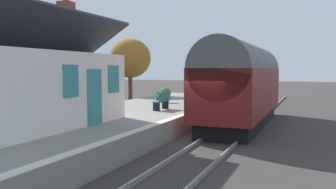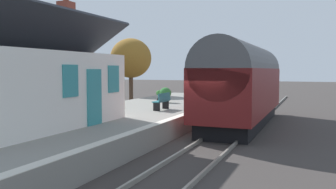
% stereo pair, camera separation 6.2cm
% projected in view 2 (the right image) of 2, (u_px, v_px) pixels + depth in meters
% --- Properties ---
extents(ground_plane, '(160.00, 160.00, 0.00)m').
position_uv_depth(ground_plane, '(200.00, 140.00, 15.07)').
color(ground_plane, '#383330').
extents(platform, '(32.00, 6.47, 0.86)m').
position_uv_depth(platform, '(113.00, 124.00, 16.65)').
color(platform, gray).
rests_on(platform, ground).
extents(platform_edge_coping, '(32.00, 0.36, 0.02)m').
position_uv_depth(platform_edge_coping, '(174.00, 118.00, 15.46)').
color(platform_edge_coping, beige).
rests_on(platform_edge_coping, platform).
extents(rail_near, '(52.00, 0.08, 0.14)m').
position_uv_depth(rail_near, '(239.00, 141.00, 14.45)').
color(rail_near, gray).
rests_on(rail_near, ground).
extents(rail_far, '(52.00, 0.08, 0.14)m').
position_uv_depth(rail_far, '(204.00, 138.00, 15.00)').
color(rail_far, gray).
rests_on(rail_far, ground).
extents(train, '(11.12, 2.73, 4.32)m').
position_uv_depth(train, '(243.00, 83.00, 18.90)').
color(train, black).
rests_on(train, ground).
extents(station_building, '(8.26, 4.44, 5.28)m').
position_uv_depth(station_building, '(20.00, 87.00, 12.80)').
color(station_building, white).
rests_on(station_building, platform).
extents(bench_mid_platform, '(1.41, 0.46, 0.88)m').
position_uv_depth(bench_mid_platform, '(207.00, 92.00, 25.91)').
color(bench_mid_platform, '#26727F').
rests_on(bench_mid_platform, platform).
extents(bench_by_lamp, '(1.41, 0.46, 0.88)m').
position_uv_depth(bench_by_lamp, '(162.00, 101.00, 18.53)').
color(bench_by_lamp, '#26727F').
rests_on(bench_by_lamp, platform).
extents(planter_under_sign, '(0.37, 0.37, 0.71)m').
position_uv_depth(planter_under_sign, '(159.00, 95.00, 24.23)').
color(planter_under_sign, black).
rests_on(planter_under_sign, platform).
extents(planter_bench_right, '(0.59, 0.59, 0.82)m').
position_uv_depth(planter_bench_right, '(113.00, 100.00, 19.86)').
color(planter_bench_right, '#9E5138').
rests_on(planter_bench_right, platform).
extents(planter_by_door, '(0.74, 0.74, 1.01)m').
position_uv_depth(planter_by_door, '(165.00, 94.00, 22.71)').
color(planter_by_door, black).
rests_on(planter_by_door, platform).
extents(planter_bench_left, '(1.09, 0.32, 0.62)m').
position_uv_depth(planter_bench_left, '(91.00, 103.00, 19.22)').
color(planter_bench_left, teal).
rests_on(planter_bench_left, platform).
extents(lamp_post_platform, '(0.32, 0.50, 3.53)m').
position_uv_depth(lamp_post_platform, '(212.00, 64.00, 23.28)').
color(lamp_post_platform, black).
rests_on(lamp_post_platform, platform).
extents(station_sign_board, '(0.96, 0.06, 1.57)m').
position_uv_depth(station_sign_board, '(194.00, 86.00, 19.81)').
color(station_sign_board, black).
rests_on(station_sign_board, platform).
extents(tree_distant, '(3.42, 3.38, 5.52)m').
position_uv_depth(tree_distant, '(131.00, 58.00, 29.58)').
color(tree_distant, '#4C3828').
rests_on(tree_distant, ground).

